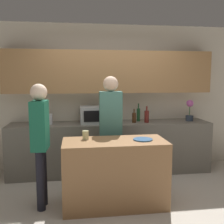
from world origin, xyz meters
TOP-DOWN VIEW (x-y plane):
  - ground_plane at (0.00, 0.00)m, footprint 14.00×14.00m
  - back_wall at (0.00, 1.66)m, footprint 6.40×0.40m
  - back_counter at (0.00, 1.39)m, footprint 3.60×0.62m
  - kitchen_island at (-0.12, 0.13)m, footprint 1.37×0.62m
  - microwave at (-0.29, 1.40)m, footprint 0.52×0.39m
  - toaster at (-1.16, 1.40)m, footprint 0.26×0.16m
  - potted_plant at (1.49, 1.40)m, footprint 0.14×0.14m
  - bottle_0 at (0.42, 1.34)m, footprint 0.07×0.07m
  - bottle_1 at (0.53, 1.50)m, footprint 0.06×0.06m
  - bottle_2 at (0.64, 1.32)m, footprint 0.08×0.08m
  - plate_on_island at (0.26, 0.12)m, footprint 0.26×0.26m
  - cup_0 at (-0.50, 0.26)m, footprint 0.08×0.08m
  - person_left at (-0.10, 0.70)m, footprint 0.35×0.23m
  - person_center at (-1.09, 0.19)m, footprint 0.22×0.35m

SIDE VIEW (x-z plane):
  - ground_plane at x=0.00m, z-range 0.00..0.00m
  - kitchen_island at x=-0.12m, z-range 0.00..0.89m
  - back_counter at x=0.00m, z-range 0.00..0.92m
  - plate_on_island at x=0.26m, z-range 0.89..0.91m
  - cup_0 at x=-0.50m, z-range 0.89..1.01m
  - person_center at x=-1.09m, z-range 0.16..1.80m
  - toaster at x=-1.16m, z-range 0.92..1.10m
  - bottle_0 at x=0.42m, z-range 0.89..1.14m
  - bottle_2 at x=0.64m, z-range 0.88..1.18m
  - bottle_1 at x=0.53m, z-range 0.88..1.21m
  - person_left at x=-0.10m, z-range 0.17..1.92m
  - microwave at x=-0.29m, z-range 0.92..1.22m
  - potted_plant at x=1.49m, z-range 0.92..1.31m
  - back_wall at x=0.00m, z-range 0.19..2.89m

